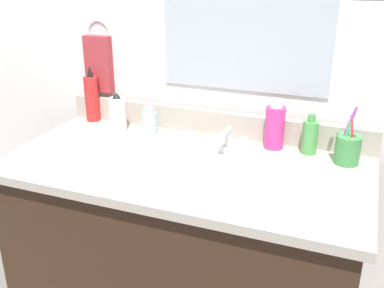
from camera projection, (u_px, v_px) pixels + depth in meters
The scene contains 16 objects.
vanity_cabinet at pixel (184, 271), 1.62m from camera, with size 1.12×0.53×0.79m, color #382316.
countertop at pixel (184, 167), 1.46m from camera, with size 1.17×0.58×0.03m, color #B2A899.
backsplash at pixel (212, 122), 1.68m from camera, with size 1.17×0.02×0.09m, color #B2A899.
back_wall at pixel (216, 168), 1.81m from camera, with size 2.27×0.04×1.30m, color white.
mirror_panel at pixel (246, 9), 1.53m from camera, with size 0.60×0.01×0.56m, color #B2BCC6.
towel_ring at pixel (99, 32), 1.76m from camera, with size 0.10×0.10×0.01m, color silver.
hand_towel at pixel (99, 64), 1.79m from camera, with size 0.11×0.04×0.22m, color #A53338.
sink_basin at pixel (208, 181), 1.40m from camera, with size 0.36×0.36×0.11m.
faucet at pixel (227, 142), 1.55m from camera, with size 0.16×0.10×0.08m.
bottle_lotion_white at pixel (118, 114), 1.71m from camera, with size 0.06×0.06×0.15m.
bottle_toner_green at pixel (310, 136), 1.51m from camera, with size 0.05×0.05×0.14m.
bottle_spray_red at pixel (92, 97), 1.80m from camera, with size 0.06×0.06×0.22m.
bottle_soap_pink at pixel (275, 126), 1.55m from camera, with size 0.07×0.07×0.17m.
bottle_gel_clear at pixel (149, 122), 1.68m from camera, with size 0.05×0.05×0.10m.
cup_green at pixel (348, 149), 1.44m from camera, with size 0.08×0.08×0.19m.
soap_bar at pixel (190, 136), 1.64m from camera, with size 0.06×0.04×0.02m, color white.
Camera 1 is at (0.51, -1.22, 1.43)m, focal length 42.53 mm.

